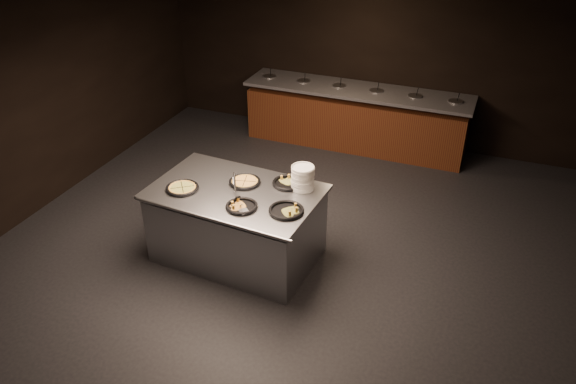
% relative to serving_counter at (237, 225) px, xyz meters
% --- Properties ---
extents(room, '(7.02, 8.02, 2.92)m').
position_rel_serving_counter_xyz_m(room, '(0.46, -0.05, 1.01)').
color(room, black).
rests_on(room, ground).
extents(salad_bar, '(3.70, 0.83, 1.18)m').
position_rel_serving_counter_xyz_m(salad_bar, '(0.46, 3.51, -0.01)').
color(salad_bar, '#583014').
rests_on(salad_bar, ground).
extents(serving_counter, '(2.01, 1.36, 0.93)m').
position_rel_serving_counter_xyz_m(serving_counter, '(0.00, 0.00, 0.00)').
color(serving_counter, '#B0B2B7').
rests_on(serving_counter, ground).
extents(plate_stack, '(0.27, 0.27, 0.28)m').
position_rel_serving_counter_xyz_m(plate_stack, '(0.71, 0.33, 0.62)').
color(plate_stack, white).
rests_on(plate_stack, serving_counter).
extents(pan_veggie_whole, '(0.38, 0.38, 0.04)m').
position_rel_serving_counter_xyz_m(pan_veggie_whole, '(-0.57, -0.20, 0.50)').
color(pan_veggie_whole, black).
rests_on(pan_veggie_whole, serving_counter).
extents(pan_cheese_whole, '(0.37, 0.37, 0.04)m').
position_rel_serving_counter_xyz_m(pan_cheese_whole, '(0.03, 0.19, 0.50)').
color(pan_cheese_whole, black).
rests_on(pan_cheese_whole, serving_counter).
extents(pan_cheese_slices_a, '(0.37, 0.37, 0.04)m').
position_rel_serving_counter_xyz_m(pan_cheese_slices_a, '(0.51, 0.36, 0.50)').
color(pan_cheese_slices_a, black).
rests_on(pan_cheese_slices_a, serving_counter).
extents(pan_cheese_slices_b, '(0.35, 0.35, 0.04)m').
position_rel_serving_counter_xyz_m(pan_cheese_slices_b, '(0.23, -0.31, 0.50)').
color(pan_cheese_slices_b, black).
rests_on(pan_cheese_slices_b, serving_counter).
extents(pan_veggie_slices, '(0.39, 0.39, 0.04)m').
position_rel_serving_counter_xyz_m(pan_veggie_slices, '(0.72, -0.20, 0.50)').
color(pan_veggie_slices, black).
rests_on(pan_veggie_slices, serving_counter).
extents(server_left, '(0.25, 0.32, 0.18)m').
position_rel_serving_counter_xyz_m(server_left, '(-0.03, 0.04, 0.57)').
color(server_left, '#B0B2B7').
rests_on(server_left, serving_counter).
extents(server_right, '(0.28, 0.28, 0.17)m').
position_rel_serving_counter_xyz_m(server_right, '(0.21, -0.31, 0.57)').
color(server_right, '#B0B2B7').
rests_on(server_right, serving_counter).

